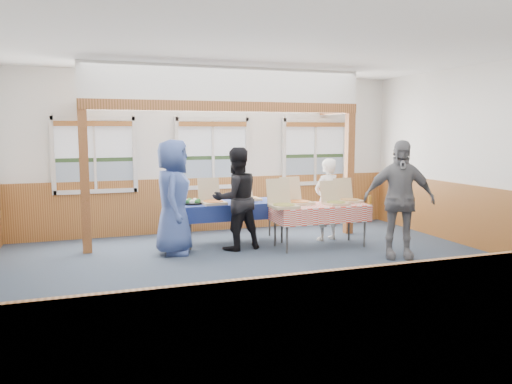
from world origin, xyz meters
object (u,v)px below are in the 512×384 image
at_px(woman_white, 327,199).
at_px(table_left, 232,205).
at_px(table_right, 320,208).
at_px(person_grey, 399,199).
at_px(woman_black, 236,199).
at_px(man_blue, 173,197).

bearing_deg(woman_white, table_left, -27.70).
bearing_deg(table_right, person_grey, -30.09).
xyz_separation_m(table_left, woman_white, (1.74, -0.37, 0.07)).
distance_m(woman_white, person_grey, 1.66).
height_order(woman_black, man_blue, man_blue).
xyz_separation_m(table_right, woman_white, (0.37, 0.46, 0.08)).
height_order(table_left, table_right, same).
bearing_deg(man_blue, table_left, -52.70).
bearing_deg(woman_black, woman_white, 173.85).
height_order(table_right, person_grey, person_grey).
bearing_deg(person_grey, woman_white, 131.43).
distance_m(table_right, person_grey, 1.43).
height_order(table_right, woman_black, woman_black).
distance_m(table_left, table_right, 1.60).
bearing_deg(man_blue, table_right, -83.32).
xyz_separation_m(woman_white, person_grey, (0.48, -1.57, 0.18)).
height_order(woman_white, man_blue, man_blue).
bearing_deg(woman_white, woman_black, -10.49).
bearing_deg(table_left, person_grey, -40.26).
bearing_deg(table_right, woman_white, 73.98).
relative_size(woman_black, person_grey, 0.93).
distance_m(table_left, woman_white, 1.78).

